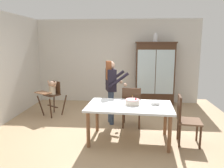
{
  "coord_description": "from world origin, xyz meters",
  "views": [
    {
      "loc": [
        0.44,
        -4.66,
        1.95
      ],
      "look_at": [
        0.01,
        0.7,
        0.95
      ],
      "focal_mm": 35.54,
      "sensor_mm": 36.0,
      "label": 1
    }
  ],
  "objects_px": {
    "dining_table": "(130,109)",
    "high_chair_with_toddler": "(52,92)",
    "dining_chair_right_end": "(184,116)",
    "adult_person": "(111,85)",
    "china_cabinet": "(155,74)",
    "birthday_cake": "(132,102)",
    "serving_bowl": "(155,103)",
    "dining_chair_far_side": "(131,104)",
    "ceramic_vase": "(155,38)"
  },
  "relations": [
    {
      "from": "adult_person",
      "to": "serving_bowl",
      "type": "distance_m",
      "value": 1.31
    },
    {
      "from": "serving_bowl",
      "to": "dining_chair_right_end",
      "type": "bearing_deg",
      "value": -14.46
    },
    {
      "from": "high_chair_with_toddler",
      "to": "dining_table",
      "type": "relative_size",
      "value": 0.55
    },
    {
      "from": "dining_chair_far_side",
      "to": "dining_chair_right_end",
      "type": "relative_size",
      "value": 1.0
    },
    {
      "from": "adult_person",
      "to": "dining_chair_far_side",
      "type": "bearing_deg",
      "value": -132.69
    },
    {
      "from": "china_cabinet",
      "to": "dining_table",
      "type": "xyz_separation_m",
      "value": [
        -0.78,
        -2.79,
        -0.34
      ]
    },
    {
      "from": "birthday_cake",
      "to": "dining_chair_far_side",
      "type": "distance_m",
      "value": 0.71
    },
    {
      "from": "dining_table",
      "to": "serving_bowl",
      "type": "relative_size",
      "value": 9.58
    },
    {
      "from": "high_chair_with_toddler",
      "to": "dining_chair_right_end",
      "type": "height_order",
      "value": "dining_chair_right_end"
    },
    {
      "from": "china_cabinet",
      "to": "birthday_cake",
      "type": "xyz_separation_m",
      "value": [
        -0.73,
        -2.74,
        -0.2
      ]
    },
    {
      "from": "dining_table",
      "to": "serving_bowl",
      "type": "xyz_separation_m",
      "value": [
        0.51,
        0.08,
        0.11
      ]
    },
    {
      "from": "high_chair_with_toddler",
      "to": "dining_chair_far_side",
      "type": "distance_m",
      "value": 2.25
    },
    {
      "from": "ceramic_vase",
      "to": "adult_person",
      "type": "bearing_deg",
      "value": -123.29
    },
    {
      "from": "dining_table",
      "to": "dining_chair_far_side",
      "type": "xyz_separation_m",
      "value": [
        0.04,
        0.71,
        -0.1
      ]
    },
    {
      "from": "china_cabinet",
      "to": "ceramic_vase",
      "type": "bearing_deg",
      "value": 168.37
    },
    {
      "from": "high_chair_with_toddler",
      "to": "serving_bowl",
      "type": "bearing_deg",
      "value": 6.47
    },
    {
      "from": "ceramic_vase",
      "to": "high_chair_with_toddler",
      "type": "xyz_separation_m",
      "value": [
        -2.85,
        -1.36,
        -1.45
      ]
    },
    {
      "from": "dining_table",
      "to": "serving_bowl",
      "type": "distance_m",
      "value": 0.52
    },
    {
      "from": "adult_person",
      "to": "dining_chair_far_side",
      "type": "height_order",
      "value": "adult_person"
    },
    {
      "from": "ceramic_vase",
      "to": "dining_chair_right_end",
      "type": "bearing_deg",
      "value": -84.23
    },
    {
      "from": "china_cabinet",
      "to": "ceramic_vase",
      "type": "relative_size",
      "value": 7.34
    },
    {
      "from": "high_chair_with_toddler",
      "to": "serving_bowl",
      "type": "relative_size",
      "value": 5.28
    },
    {
      "from": "high_chair_with_toddler",
      "to": "birthday_cake",
      "type": "xyz_separation_m",
      "value": [
        2.14,
        -1.38,
        0.14
      ]
    },
    {
      "from": "dining_chair_far_side",
      "to": "serving_bowl",
      "type": "bearing_deg",
      "value": 129.19
    },
    {
      "from": "adult_person",
      "to": "dining_chair_right_end",
      "type": "xyz_separation_m",
      "value": [
        1.49,
        -1.01,
        -0.41
      ]
    },
    {
      "from": "dining_chair_far_side",
      "to": "dining_table",
      "type": "bearing_deg",
      "value": 89.27
    },
    {
      "from": "china_cabinet",
      "to": "high_chair_with_toddler",
      "type": "xyz_separation_m",
      "value": [
        -2.87,
        -1.36,
        -0.34
      ]
    },
    {
      "from": "adult_person",
      "to": "dining_chair_far_side",
      "type": "distance_m",
      "value": 0.68
    },
    {
      "from": "birthday_cake",
      "to": "serving_bowl",
      "type": "bearing_deg",
      "value": 4.71
    },
    {
      "from": "serving_bowl",
      "to": "ceramic_vase",
      "type": "bearing_deg",
      "value": 84.59
    },
    {
      "from": "high_chair_with_toddler",
      "to": "birthday_cake",
      "type": "bearing_deg",
      "value": 1.05
    },
    {
      "from": "dining_table",
      "to": "birthday_cake",
      "type": "bearing_deg",
      "value": 39.57
    },
    {
      "from": "dining_table",
      "to": "high_chair_with_toddler",
      "type": "bearing_deg",
      "value": 145.55
    },
    {
      "from": "serving_bowl",
      "to": "dining_chair_far_side",
      "type": "height_order",
      "value": "dining_chair_far_side"
    },
    {
      "from": "china_cabinet",
      "to": "high_chair_with_toddler",
      "type": "bearing_deg",
      "value": -154.61
    },
    {
      "from": "high_chair_with_toddler",
      "to": "birthday_cake",
      "type": "height_order",
      "value": "high_chair_with_toddler"
    },
    {
      "from": "adult_person",
      "to": "dining_table",
      "type": "relative_size",
      "value": 0.89
    },
    {
      "from": "adult_person",
      "to": "birthday_cake",
      "type": "xyz_separation_m",
      "value": [
        0.5,
        -0.91,
        -0.17
      ]
    },
    {
      "from": "china_cabinet",
      "to": "adult_person",
      "type": "height_order",
      "value": "china_cabinet"
    },
    {
      "from": "ceramic_vase",
      "to": "serving_bowl",
      "type": "bearing_deg",
      "value": -95.41
    },
    {
      "from": "china_cabinet",
      "to": "birthday_cake",
      "type": "distance_m",
      "value": 2.85
    },
    {
      "from": "adult_person",
      "to": "dining_chair_far_side",
      "type": "relative_size",
      "value": 1.59
    },
    {
      "from": "serving_bowl",
      "to": "dining_chair_right_end",
      "type": "height_order",
      "value": "dining_chair_right_end"
    },
    {
      "from": "birthday_cake",
      "to": "dining_chair_right_end",
      "type": "relative_size",
      "value": 0.29
    },
    {
      "from": "birthday_cake",
      "to": "dining_chair_far_side",
      "type": "bearing_deg",
      "value": 90.98
    },
    {
      "from": "dining_chair_right_end",
      "to": "china_cabinet",
      "type": "bearing_deg",
      "value": 12.44
    },
    {
      "from": "dining_chair_far_side",
      "to": "china_cabinet",
      "type": "bearing_deg",
      "value": -106.68
    },
    {
      "from": "dining_table",
      "to": "dining_chair_right_end",
      "type": "distance_m",
      "value": 1.06
    },
    {
      "from": "adult_person",
      "to": "birthday_cake",
      "type": "height_order",
      "value": "adult_person"
    },
    {
      "from": "china_cabinet",
      "to": "dining_chair_right_end",
      "type": "bearing_deg",
      "value": -84.59
    }
  ]
}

